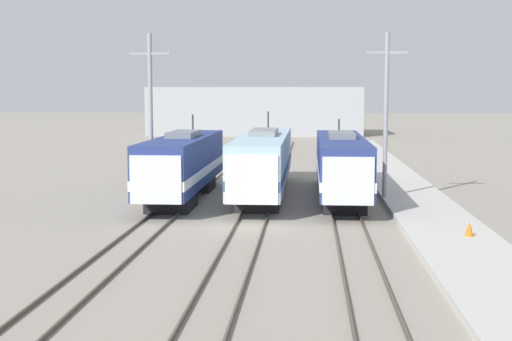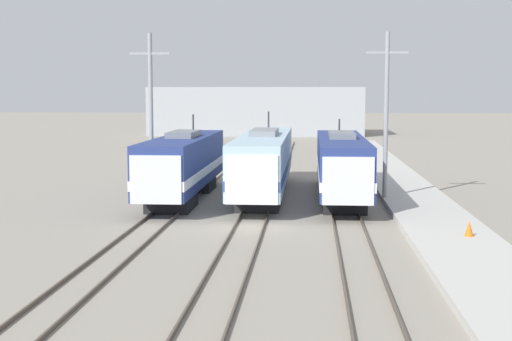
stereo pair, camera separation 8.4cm
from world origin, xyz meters
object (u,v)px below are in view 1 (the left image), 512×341
at_px(locomotive_far_left, 182,165).
at_px(catenary_tower_right, 386,113).
at_px(locomotive_far_right, 341,165).
at_px(traffic_cone, 469,229).
at_px(locomotive_center, 263,162).
at_px(catenary_tower_left, 151,112).

height_order(locomotive_far_left, catenary_tower_right, catenary_tower_right).
height_order(locomotive_far_right, traffic_cone, locomotive_far_right).
height_order(locomotive_center, locomotive_far_right, locomotive_center).
xyz_separation_m(locomotive_far_left, locomotive_far_right, (9.75, 0.94, -0.02)).
bearing_deg(catenary_tower_right, locomotive_far_left, -179.28).
bearing_deg(locomotive_center, locomotive_far_left, -157.82).
bearing_deg(locomotive_far_right, locomotive_far_left, -174.50).
relative_size(catenary_tower_right, traffic_cone, 14.93).
xyz_separation_m(locomotive_far_right, catenary_tower_right, (2.58, -0.78, 3.24)).
bearing_deg(locomotive_far_right, catenary_tower_right, -16.89).
xyz_separation_m(locomotive_far_left, catenary_tower_left, (-1.95, 0.15, 3.22)).
xyz_separation_m(locomotive_center, catenary_tower_left, (-6.82, -1.83, 3.20)).
bearing_deg(catenary_tower_left, traffic_cone, -34.89).
distance_m(locomotive_far_left, catenary_tower_right, 12.75).
relative_size(locomotive_far_right, traffic_cone, 25.22).
height_order(locomotive_far_left, locomotive_far_right, locomotive_far_left).
distance_m(locomotive_center, locomotive_far_right, 4.99).
relative_size(locomotive_far_left, catenary_tower_left, 1.60).
relative_size(locomotive_far_right, catenary_tower_right, 1.69).
height_order(catenary_tower_right, traffic_cone, catenary_tower_right).
distance_m(locomotive_far_right, catenary_tower_left, 12.16).
height_order(locomotive_far_left, traffic_cone, locomotive_far_left).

